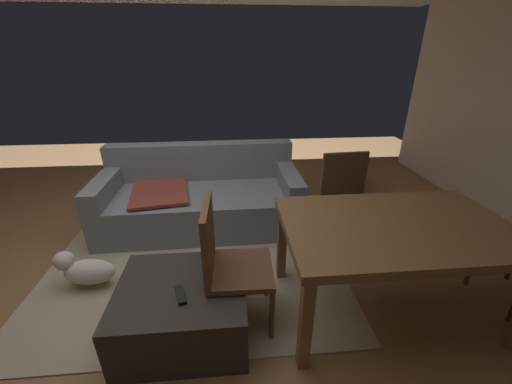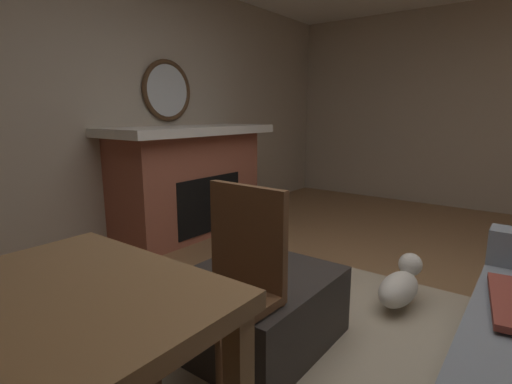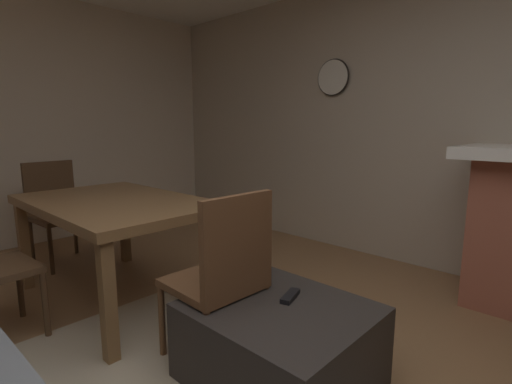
% 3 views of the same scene
% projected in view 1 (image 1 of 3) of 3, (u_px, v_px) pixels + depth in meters
% --- Properties ---
extents(floor, '(9.13, 9.13, 0.00)m').
position_uv_depth(floor, '(147.00, 283.00, 2.59)').
color(floor, olive).
extents(area_rug, '(2.60, 2.00, 0.01)m').
position_uv_depth(area_rug, '(196.00, 264.00, 2.81)').
color(area_rug, tan).
rests_on(area_rug, ground).
extents(couch, '(2.12, 0.99, 0.84)m').
position_uv_depth(couch, '(201.00, 198.00, 3.40)').
color(couch, slate).
rests_on(couch, ground).
extents(ottoman_coffee_table, '(0.83, 0.73, 0.40)m').
position_uv_depth(ottoman_coffee_table, '(184.00, 309.00, 2.07)').
color(ottoman_coffee_table, '#2D2826').
rests_on(ottoman_coffee_table, ground).
extents(tv_remote, '(0.10, 0.17, 0.02)m').
position_uv_depth(tv_remote, '(180.00, 295.00, 1.89)').
color(tv_remote, black).
rests_on(tv_remote, ottoman_coffee_table).
extents(dining_table, '(1.52, 0.95, 0.74)m').
position_uv_depth(dining_table, '(395.00, 233.00, 2.07)').
color(dining_table, brown).
rests_on(dining_table, ground).
extents(dining_chair_north, '(0.47, 0.47, 0.93)m').
position_uv_depth(dining_chair_north, '(346.00, 197.00, 2.91)').
color(dining_chair_north, '#513823').
rests_on(dining_chair_north, ground).
extents(dining_chair_west, '(0.45, 0.45, 0.93)m').
position_uv_depth(dining_chair_west, '(226.00, 259.00, 2.04)').
color(dining_chair_west, brown).
rests_on(dining_chair_west, ground).
extents(potted_plant, '(0.40, 0.40, 0.55)m').
position_uv_depth(potted_plant, '(349.00, 172.00, 4.13)').
color(potted_plant, beige).
rests_on(potted_plant, ground).
extents(small_dog, '(0.47, 0.23, 0.29)m').
position_uv_depth(small_dog, '(85.00, 270.00, 2.48)').
color(small_dog, silver).
rests_on(small_dog, ground).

